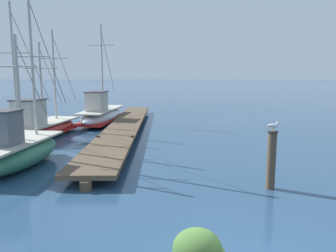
# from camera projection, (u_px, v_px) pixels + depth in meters

# --- Properties ---
(floating_dock) EXTENTS (3.24, 20.06, 0.53)m
(floating_dock) POSITION_uv_depth(u_px,v_px,m) (125.00, 126.00, 19.34)
(floating_dock) COLOR brown
(floating_dock) RESTS_ON ground
(fishing_boat_0) EXTENTS (2.76, 7.83, 6.66)m
(fishing_boat_0) POSITION_uv_depth(u_px,v_px,m) (39.00, 126.00, 17.70)
(fishing_boat_0) COLOR #AD2823
(fishing_boat_0) RESTS_ON ground
(fishing_boat_1) EXTENTS (2.19, 6.91, 6.73)m
(fishing_boat_1) POSITION_uv_depth(u_px,v_px,m) (101.00, 114.00, 22.72)
(fishing_boat_1) COLOR silver
(fishing_boat_1) RESTS_ON ground
(fishing_boat_2) EXTENTS (1.90, 6.61, 6.49)m
(fishing_boat_2) POSITION_uv_depth(u_px,v_px,m) (18.00, 150.00, 11.84)
(fishing_boat_2) COLOR #337556
(fishing_boat_2) RESTS_ON ground
(mooring_piling) EXTENTS (0.30, 0.30, 1.75)m
(mooring_piling) POSITION_uv_depth(u_px,v_px,m) (271.00, 159.00, 9.66)
(mooring_piling) COLOR #4C3D2D
(mooring_piling) RESTS_ON ground
(perched_seagull) EXTENTS (0.38, 0.15, 0.27)m
(perched_seagull) POSITION_uv_depth(u_px,v_px,m) (273.00, 126.00, 9.51)
(perched_seagull) COLOR gold
(perched_seagull) RESTS_ON mooring_piling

